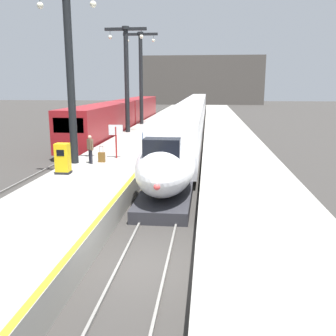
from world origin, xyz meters
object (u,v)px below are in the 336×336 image
(highspeed_train_main, at_px, (193,113))
(passenger_mid_platform, at_px, (146,139))
(station_column_distant, at_px, (141,71))
(ticket_machine_yellow, at_px, (63,160))
(departure_info_board, at_px, (116,135))
(rolling_suitcase, at_px, (102,157))
(regional_train_adjacent, at_px, (123,115))
(station_column_mid, at_px, (70,62))
(passenger_near_edge, at_px, (90,147))
(station_column_far, at_px, (127,70))

(highspeed_train_main, xyz_separation_m, passenger_mid_platform, (-2.16, -26.17, 0.07))
(station_column_distant, bearing_deg, highspeed_train_main, 47.29)
(highspeed_train_main, xyz_separation_m, ticket_machine_yellow, (-5.55, -32.39, -0.18))
(departure_info_board, bearing_deg, rolling_suitcase, -112.62)
(regional_train_adjacent, xyz_separation_m, station_column_mid, (2.20, -23.17, 4.77))
(station_column_mid, relative_size, departure_info_board, 4.62)
(passenger_near_edge, bearing_deg, passenger_mid_platform, 52.80)
(departure_info_board, bearing_deg, regional_train_adjacent, 101.38)
(regional_train_adjacent, bearing_deg, departure_info_board, -78.62)
(passenger_mid_platform, bearing_deg, rolling_suitcase, -125.62)
(station_column_mid, relative_size, ticket_machine_yellow, 6.12)
(highspeed_train_main, relative_size, passenger_mid_platform, 44.55)
(passenger_near_edge, relative_size, rolling_suitcase, 1.72)
(regional_train_adjacent, bearing_deg, station_column_distant, 2.47)
(passenger_mid_platform, bearing_deg, passenger_near_edge, -127.20)
(passenger_mid_platform, bearing_deg, regional_train_adjacent, 106.78)
(station_column_mid, bearing_deg, station_column_far, 90.00)
(station_column_mid, distance_m, rolling_suitcase, 5.77)
(station_column_distant, bearing_deg, station_column_far, -90.00)
(station_column_mid, height_order, rolling_suitcase, station_column_mid)
(rolling_suitcase, height_order, departure_info_board, departure_info_board)
(station_column_distant, height_order, ticket_machine_yellow, station_column_distant)
(passenger_mid_platform, relative_size, ticket_machine_yellow, 1.06)
(station_column_far, relative_size, passenger_mid_platform, 5.89)
(station_column_mid, height_order, passenger_near_edge, station_column_mid)
(rolling_suitcase, xyz_separation_m, departure_info_board, (0.58, 1.38, 1.20))
(station_column_mid, xyz_separation_m, departure_info_board, (2.11, 1.79, -4.34))
(station_column_mid, relative_size, passenger_near_edge, 5.80)
(regional_train_adjacent, bearing_deg, passenger_mid_platform, -73.22)
(station_column_far, distance_m, ticket_machine_yellow, 18.78)
(station_column_distant, xyz_separation_m, passenger_near_edge, (1.01, -23.37, -5.22))
(rolling_suitcase, height_order, ticket_machine_yellow, ticket_machine_yellow)
(passenger_near_edge, xyz_separation_m, ticket_machine_yellow, (-0.66, -2.63, -0.25))
(departure_info_board, bearing_deg, station_column_mid, -139.62)
(passenger_mid_platform, xyz_separation_m, rolling_suitcase, (-2.21, -3.08, -0.69))
(station_column_far, height_order, station_column_distant, station_column_distant)
(highspeed_train_main, xyz_separation_m, station_column_mid, (-5.90, -29.66, 4.93))
(regional_train_adjacent, height_order, station_column_distant, station_column_distant)
(station_column_mid, bearing_deg, passenger_mid_platform, 43.04)
(station_column_far, xyz_separation_m, departure_info_board, (2.11, -13.51, -4.42))
(rolling_suitcase, relative_size, departure_info_board, 0.46)
(departure_info_board, bearing_deg, ticket_machine_yellow, -111.20)
(highspeed_train_main, bearing_deg, regional_train_adjacent, -141.31)
(station_column_distant, bearing_deg, departure_info_board, -84.40)
(highspeed_train_main, height_order, station_column_mid, station_column_mid)
(station_column_far, distance_m, departure_info_board, 14.37)
(highspeed_train_main, xyz_separation_m, regional_train_adjacent, (-8.10, -6.49, 0.16))
(highspeed_train_main, relative_size, rolling_suitcase, 76.67)
(station_column_mid, distance_m, ticket_machine_yellow, 5.81)
(station_column_far, relative_size, rolling_suitcase, 10.13)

